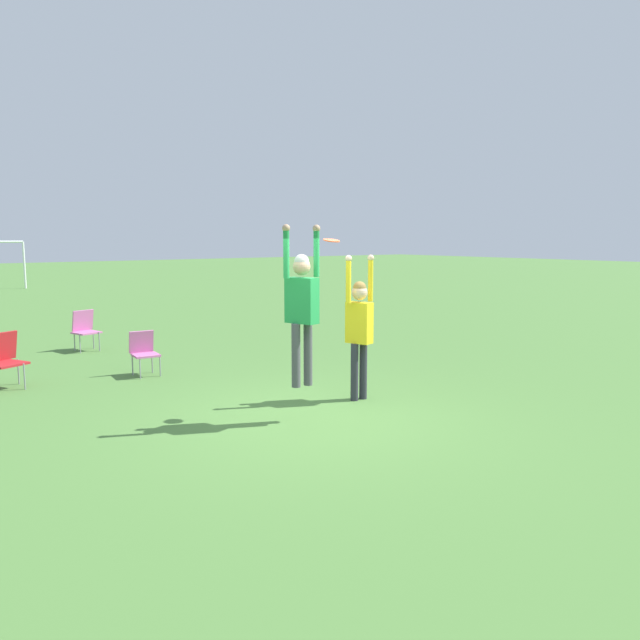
# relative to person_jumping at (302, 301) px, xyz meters

# --- Properties ---
(ground_plane) EXTENTS (120.00, 120.00, 0.00)m
(ground_plane) POSITION_rel_person_jumping_xyz_m (0.18, 0.01, -1.67)
(ground_plane) COLOR #4C7A38
(person_jumping) EXTENTS (0.59, 0.48, 2.18)m
(person_jumping) POSITION_rel_person_jumping_xyz_m (0.00, 0.00, 0.00)
(person_jumping) COLOR #4C4C51
(person_jumping) RESTS_ON ground_plane
(person_defending) EXTENTS (0.55, 0.44, 2.25)m
(person_defending) POSITION_rel_person_jumping_xyz_m (1.38, 0.43, -0.46)
(person_defending) COLOR #2D2D38
(person_defending) RESTS_ON ground_plane
(frisbee) EXTENTS (0.24, 0.24, 0.06)m
(frisbee) POSITION_rel_person_jumping_xyz_m (0.62, 0.15, 0.81)
(frisbee) COLOR #E04C23
(camping_chair_0) EXTENTS (0.48, 0.52, 0.81)m
(camping_chair_0) POSITION_rel_person_jumping_xyz_m (-0.63, 4.13, -1.19)
(camping_chair_0) COLOR gray
(camping_chair_0) RESTS_ON ground_plane
(camping_chair_1) EXTENTS (0.72, 0.78, 0.93)m
(camping_chair_1) POSITION_rel_person_jumping_xyz_m (-2.87, 4.61, -1.14)
(camping_chair_1) COLOR gray
(camping_chair_1) RESTS_ON ground_plane
(camping_chair_2) EXTENTS (0.60, 0.65, 0.90)m
(camping_chair_2) POSITION_rel_person_jumping_xyz_m (-0.73, 7.37, -1.15)
(camping_chair_2) COLOR gray
(camping_chair_2) RESTS_ON ground_plane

